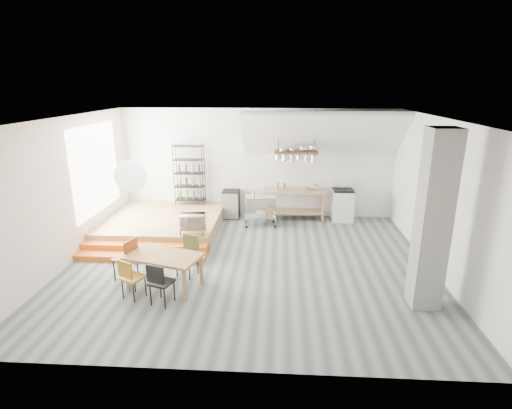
# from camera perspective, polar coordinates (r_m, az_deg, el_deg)

# --- Properties ---
(floor) EXTENTS (8.00, 8.00, 0.00)m
(floor) POSITION_cam_1_polar(r_m,az_deg,el_deg) (9.04, -1.04, -8.46)
(floor) COLOR #4B5457
(floor) RESTS_ON ground
(wall_back) EXTENTS (8.00, 0.04, 3.20)m
(wall_back) POSITION_cam_1_polar(r_m,az_deg,el_deg) (11.88, 0.26, 5.87)
(wall_back) COLOR silver
(wall_back) RESTS_ON ground
(wall_left) EXTENTS (0.04, 7.00, 3.20)m
(wall_left) POSITION_cam_1_polar(r_m,az_deg,el_deg) (9.65, -25.51, 1.62)
(wall_left) COLOR silver
(wall_left) RESTS_ON ground
(wall_right) EXTENTS (0.04, 7.00, 3.20)m
(wall_right) POSITION_cam_1_polar(r_m,az_deg,el_deg) (9.09, 24.94, 0.83)
(wall_right) COLOR silver
(wall_right) RESTS_ON ground
(ceiling) EXTENTS (8.00, 7.00, 0.02)m
(ceiling) POSITION_cam_1_polar(r_m,az_deg,el_deg) (8.20, -1.16, 12.21)
(ceiling) COLOR white
(ceiling) RESTS_ON wall_back
(slope_ceiling) EXTENTS (4.40, 1.44, 1.32)m
(slope_ceiling) POSITION_cam_1_polar(r_m,az_deg,el_deg) (11.18, 9.48, 9.89)
(slope_ceiling) COLOR white
(slope_ceiling) RESTS_ON wall_back
(window_pane) EXTENTS (0.02, 2.50, 2.20)m
(window_pane) POSITION_cam_1_polar(r_m,az_deg,el_deg) (10.90, -21.85, 4.73)
(window_pane) COLOR white
(window_pane) RESTS_ON wall_left
(platform) EXTENTS (3.00, 3.00, 0.40)m
(platform) POSITION_cam_1_polar(r_m,az_deg,el_deg) (11.24, -13.05, -2.62)
(platform) COLOR #956F4A
(platform) RESTS_ON ground
(step_lower) EXTENTS (3.00, 0.35, 0.13)m
(step_lower) POSITION_cam_1_polar(r_m,az_deg,el_deg) (9.57, -16.24, -7.24)
(step_lower) COLOR orange
(step_lower) RESTS_ON ground
(step_upper) EXTENTS (3.00, 0.35, 0.27)m
(step_upper) POSITION_cam_1_polar(r_m,az_deg,el_deg) (9.84, -15.60, -6.07)
(step_upper) COLOR orange
(step_upper) RESTS_ON ground
(concrete_column) EXTENTS (0.50, 0.50, 3.20)m
(concrete_column) POSITION_cam_1_polar(r_m,az_deg,el_deg) (7.50, 23.95, -2.22)
(concrete_column) COLOR gray
(concrete_column) RESTS_ON ground
(kitchen_counter) EXTENTS (1.80, 0.60, 0.91)m
(kitchen_counter) POSITION_cam_1_polar(r_m,az_deg,el_deg) (11.75, 5.51, 0.79)
(kitchen_counter) COLOR #956F4A
(kitchen_counter) RESTS_ON ground
(stove) EXTENTS (0.60, 0.60, 1.18)m
(stove) POSITION_cam_1_polar(r_m,az_deg,el_deg) (11.94, 12.22, 0.00)
(stove) COLOR white
(stove) RESTS_ON ground
(pot_rack) EXTENTS (1.20, 0.50, 1.43)m
(pot_rack) POSITION_cam_1_polar(r_m,az_deg,el_deg) (11.24, 5.89, 7.10)
(pot_rack) COLOR #43281A
(pot_rack) RESTS_ON ceiling
(wire_shelving) EXTENTS (0.88, 0.38, 1.80)m
(wire_shelving) POSITION_cam_1_polar(r_m,az_deg,el_deg) (11.92, -9.50, 4.35)
(wire_shelving) COLOR black
(wire_shelving) RESTS_ON platform
(microwave_shelf) EXTENTS (0.60, 0.40, 0.16)m
(microwave_shelf) POSITION_cam_1_polar(r_m,az_deg,el_deg) (9.71, -8.98, -3.33)
(microwave_shelf) COLOR #956F4A
(microwave_shelf) RESTS_ON platform
(paper_lantern) EXTENTS (0.60, 0.60, 0.60)m
(paper_lantern) POSITION_cam_1_polar(r_m,az_deg,el_deg) (7.89, -17.48, 3.90)
(paper_lantern) COLOR white
(paper_lantern) RESTS_ON ceiling
(dining_table) EXTENTS (1.58, 1.16, 0.67)m
(dining_table) POSITION_cam_1_polar(r_m,az_deg,el_deg) (8.05, -13.04, -7.53)
(dining_table) COLOR olive
(dining_table) RESTS_ON ground
(chair_mustard) EXTENTS (0.49, 0.49, 0.80)m
(chair_mustard) POSITION_cam_1_polar(r_m,az_deg,el_deg) (7.81, -17.54, -9.67)
(chair_mustard) COLOR #B3771E
(chair_mustard) RESTS_ON ground
(chair_black) EXTENTS (0.48, 0.48, 0.82)m
(chair_black) POSITION_cam_1_polar(r_m,az_deg,el_deg) (7.46, -13.65, -10.51)
(chair_black) COLOR black
(chair_black) RESTS_ON ground
(chair_olive) EXTENTS (0.50, 0.50, 0.85)m
(chair_olive) POSITION_cam_1_polar(r_m,az_deg,el_deg) (8.50, -9.61, -6.64)
(chair_olive) COLOR #596630
(chair_olive) RESTS_ON ground
(chair_red) EXTENTS (0.51, 0.51, 0.89)m
(chair_red) POSITION_cam_1_polar(r_m,az_deg,el_deg) (8.55, -17.88, -6.96)
(chair_red) COLOR #A84318
(chair_red) RESTS_ON ground
(rolling_cart) EXTENTS (0.92, 0.58, 0.86)m
(rolling_cart) POSITION_cam_1_polar(r_m,az_deg,el_deg) (11.20, 0.64, -0.31)
(rolling_cart) COLOR silver
(rolling_cart) RESTS_ON ground
(mini_fridge) EXTENTS (0.49, 0.49, 0.84)m
(mini_fridge) POSITION_cam_1_polar(r_m,az_deg,el_deg) (11.94, -3.56, 0.06)
(mini_fridge) COLOR black
(mini_fridge) RESTS_ON ground
(microwave) EXTENTS (0.63, 0.47, 0.33)m
(microwave) POSITION_cam_1_polar(r_m,az_deg,el_deg) (9.65, -9.03, -2.32)
(microwave) COLOR beige
(microwave) RESTS_ON microwave_shelf
(bowl) EXTENTS (0.28, 0.28, 0.06)m
(bowl) POSITION_cam_1_polar(r_m,az_deg,el_deg) (11.65, 7.50, 2.16)
(bowl) COLOR silver
(bowl) RESTS_ON kitchen_counter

